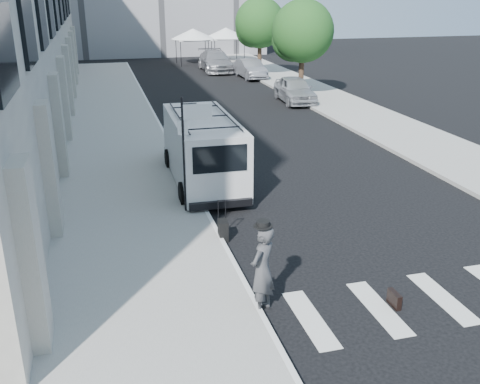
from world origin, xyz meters
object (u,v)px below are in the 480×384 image
parked_car_c (216,61)px  cargo_van (202,149)px  briefcase (394,299)px  suitcase (223,230)px  businessman (262,270)px  parked_car_b (250,69)px  parked_car_a (295,90)px

parked_car_c → cargo_van: bearing=-102.0°
briefcase → suitcase: 5.07m
businessman → parked_car_b: 32.40m
suitcase → briefcase: bearing=-51.0°
suitcase → parked_car_a: bearing=68.4°
businessman → suitcase: (0.00, 3.62, -0.70)m
parked_car_a → parked_car_c: size_ratio=0.78×
businessman → parked_car_b: bearing=-148.8°
suitcase → cargo_van: bearing=89.8°
cargo_van → parked_car_c: bearing=77.4°
cargo_van → parked_car_b: (8.30, 22.71, -0.51)m
cargo_van → suitcase: bearing=-93.8°
parked_car_b → parked_car_c: (-1.80, 4.39, 0.12)m
cargo_van → parked_car_a: size_ratio=1.40×
businessman → suitcase: businessman is taller
parked_car_c → parked_car_b: bearing=-66.2°
parked_car_b → suitcase: bearing=-109.1°
briefcase → parked_car_b: bearing=79.8°
suitcase → parked_car_c: bearing=82.4°
suitcase → parked_car_b: size_ratio=0.25×
parked_car_b → businessman: bearing=-107.2°
parked_car_a → parked_car_c: (-1.80, 14.25, 0.07)m
businessman → cargo_van: 8.50m
parked_car_a → suitcase: bearing=-111.8°
cargo_van → parked_car_a: bearing=58.0°
cargo_van → parked_car_a: 15.30m
briefcase → suitcase: bearing=124.6°
parked_car_a → parked_car_b: (0.00, 9.87, -0.06)m
businessman → briefcase: (2.87, -0.56, -0.83)m
suitcase → parked_car_b: (8.70, 27.58, 0.43)m
suitcase → parked_car_a: (8.70, 17.72, 0.48)m
briefcase → parked_car_c: size_ratio=0.08×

